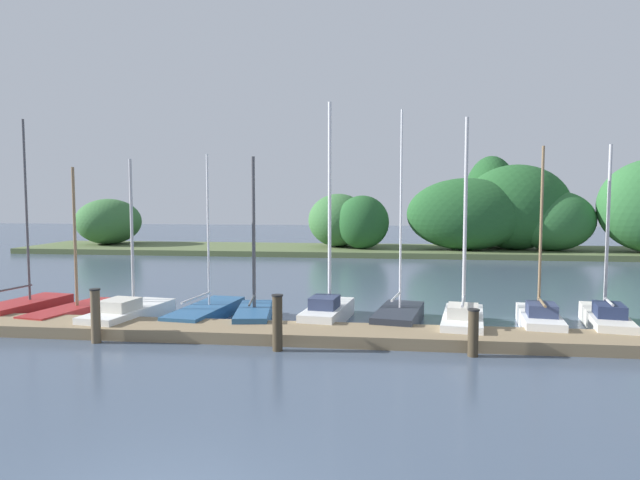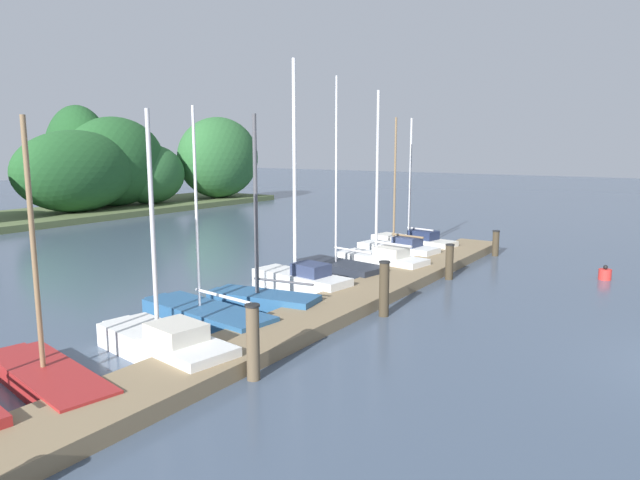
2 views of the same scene
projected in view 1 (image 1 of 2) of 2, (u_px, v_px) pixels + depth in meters
dock_pier at (287, 333)px, 16.52m from camera, size 24.44×1.80×0.35m
far_shore at (460, 216)px, 41.36m from camera, size 51.23×8.81×7.49m
sailboat_0 at (28, 305)px, 20.02m from camera, size 1.87×3.80×7.02m
sailboat_1 at (75, 310)px, 19.55m from camera, size 1.81×4.20×5.29m
sailboat_2 at (131, 312)px, 18.60m from camera, size 1.87×4.19×5.51m
sailboat_3 at (208, 311)px, 19.37m from camera, size 1.75×4.53×5.74m
sailboat_4 at (254, 313)px, 18.63m from camera, size 1.56×3.50×5.59m
sailboat_5 at (328, 309)px, 18.71m from camera, size 1.59×3.85×7.41m
sailboat_6 at (399, 315)px, 18.40m from camera, size 1.85×3.63×7.10m
sailboat_7 at (463, 318)px, 17.49m from camera, size 1.74×3.97×6.73m
sailboat_8 at (539, 318)px, 17.64m from camera, size 1.57×3.74×5.85m
sailboat_9 at (605, 318)px, 17.62m from camera, size 1.81×4.34×5.91m
mooring_piling_1 at (96, 316)px, 16.05m from camera, size 0.31×0.31×1.59m
mooring_piling_2 at (277, 323)px, 15.20m from camera, size 0.32×0.32×1.57m
mooring_piling_3 at (473, 333)px, 14.67m from camera, size 0.32×0.32×1.28m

